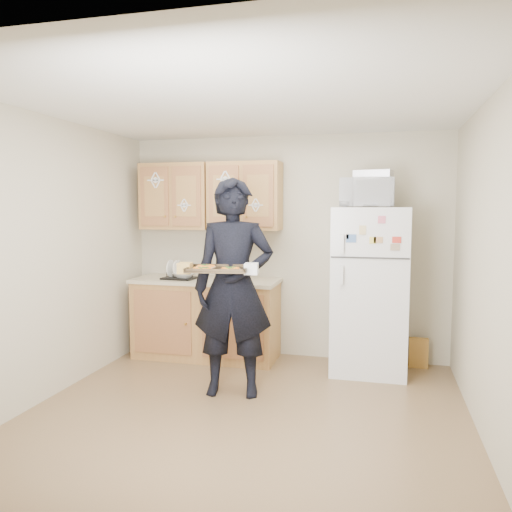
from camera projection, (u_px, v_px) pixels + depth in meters
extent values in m
plane|color=brown|center=(244.00, 417.00, 4.06)|extent=(3.60, 3.60, 0.00)
plane|color=silver|center=(243.00, 102.00, 3.82)|extent=(3.60, 3.60, 0.00)
cube|color=#BBB298|center=(286.00, 247.00, 5.68)|extent=(3.60, 0.04, 2.50)
cube|color=#BBB298|center=(134.00, 308.00, 2.20)|extent=(3.60, 0.04, 2.50)
cube|color=#BBB298|center=(46.00, 259.00, 4.38)|extent=(0.04, 3.60, 2.50)
cube|color=#BBB298|center=(490.00, 271.00, 3.50)|extent=(0.04, 3.60, 2.50)
cube|color=white|center=(370.00, 290.00, 5.13)|extent=(0.75, 0.70, 1.70)
cube|color=#965D34|center=(206.00, 320.00, 5.65)|extent=(1.60, 0.60, 0.86)
cube|color=tan|center=(206.00, 281.00, 5.61)|extent=(1.64, 0.64, 0.04)
cube|color=#965D34|center=(177.00, 197.00, 5.75)|extent=(0.80, 0.33, 0.75)
cube|color=#965D34|center=(245.00, 196.00, 5.55)|extent=(0.80, 0.33, 0.75)
cube|color=gold|center=(418.00, 353.00, 5.30)|extent=(0.20, 0.07, 0.32)
imported|color=black|center=(234.00, 287.00, 4.48)|extent=(0.78, 0.58, 1.96)
cube|color=black|center=(218.00, 270.00, 4.19)|extent=(0.56, 0.44, 0.04)
cylinder|color=#FFA320|center=(202.00, 268.00, 4.12)|extent=(0.17, 0.17, 0.02)
cylinder|color=#FFA320|center=(230.00, 269.00, 4.09)|extent=(0.17, 0.17, 0.02)
cylinder|color=#FFA320|center=(206.00, 266.00, 4.28)|extent=(0.17, 0.17, 0.02)
imported|color=white|center=(367.00, 193.00, 5.00)|extent=(0.53, 0.36, 0.29)
cube|color=silver|center=(373.00, 174.00, 4.99)|extent=(0.40, 0.31, 0.08)
cube|color=black|center=(179.00, 273.00, 5.59)|extent=(0.37, 0.29, 0.14)
imported|color=silver|center=(184.00, 275.00, 5.58)|extent=(0.28, 0.28, 0.06)
imported|color=white|center=(236.00, 272.00, 5.42)|extent=(0.10, 0.10, 0.19)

